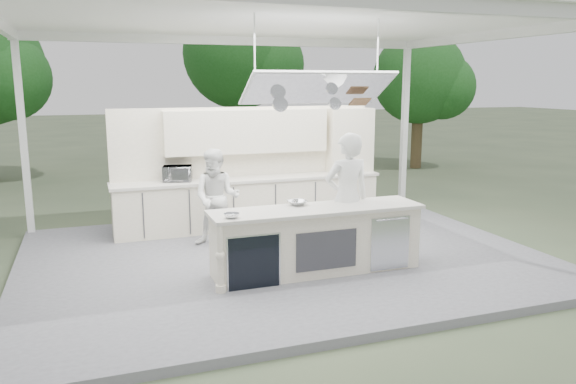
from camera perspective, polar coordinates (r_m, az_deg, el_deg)
name	(u,v)px	position (r m, az deg, el deg)	size (l,w,h in m)	color
ground	(283,262)	(9.04, -0.50, -7.14)	(90.00, 90.00, 0.00)	#4F593D
stage_deck	(283,259)	(9.02, -0.50, -6.77)	(8.00, 6.00, 0.12)	slate
tent	(283,21)	(8.62, -0.49, 16.98)	(8.20, 6.20, 3.86)	white
demo_island	(316,240)	(8.11, 2.82, -4.89)	(3.10, 0.79, 0.95)	white
back_counter	(250,202)	(10.63, -3.88, -1.03)	(5.08, 0.72, 0.95)	white
back_wall_unit	(269,149)	(10.80, -1.98, 4.43)	(5.05, 0.48, 2.25)	white
tree_cluster	(174,67)	(18.08, -11.52, 12.34)	(19.55, 9.40, 5.85)	brown
head_chef	(347,198)	(8.49, 6.01, -0.63)	(0.72, 0.47, 1.98)	white
sous_chef	(217,198)	(9.41, -7.24, -0.58)	(0.79, 0.62, 1.63)	white
toaster_oven	(177,174)	(10.30, -11.18, 1.85)	(0.51, 0.34, 0.28)	#B7B9BE
bowl_large	(297,203)	(8.15, 0.95, -1.11)	(0.27, 0.27, 0.07)	silver
bowl_small	(232,216)	(7.42, -5.75, -2.40)	(0.21, 0.21, 0.06)	silver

